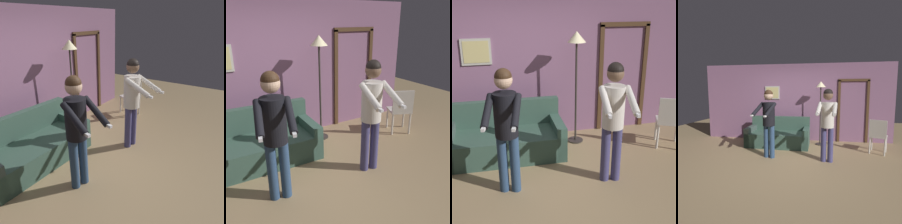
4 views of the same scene
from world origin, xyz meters
The scene contains 7 objects.
ground_plane centered at (0.00, 0.00, 0.00)m, with size 12.00×12.00×0.00m, color #A1855C.
back_wall_assembly centered at (0.02, 1.91, 1.30)m, with size 6.40×0.10×2.60m.
couch centered at (-0.43, 1.17, 0.28)m, with size 1.92×0.89×0.87m.
torchiere_lamp centered at (0.85, 1.43, 1.62)m, with size 0.31×0.31×1.98m.
person_standing_left centered at (-0.45, 0.11, 1.04)m, with size 0.53×0.70×1.71m.
person_standing_right centered at (0.98, 0.04, 1.05)m, with size 0.51×0.73×1.73m.
dining_chair_distant centered at (2.36, 0.79, 0.53)m, with size 0.56×0.56×0.93m.
Camera 2 is at (-1.23, -2.62, 2.26)m, focal length 40.00 mm.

